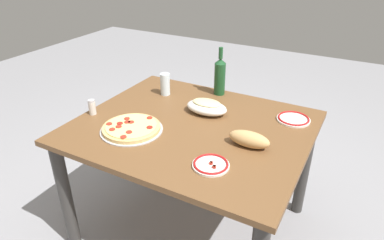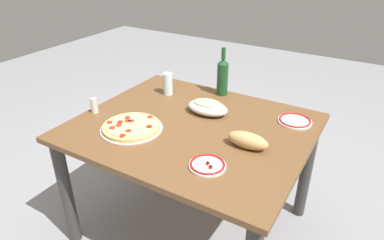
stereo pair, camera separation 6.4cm
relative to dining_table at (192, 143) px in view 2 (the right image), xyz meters
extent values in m
plane|color=gray|center=(0.00, 0.00, -0.61)|extent=(8.00, 8.00, 0.00)
cube|color=brown|center=(0.00, 0.00, 0.10)|extent=(1.21, 1.03, 0.03)
cylinder|color=#33302D|center=(-0.55, -0.45, -0.26)|extent=(0.07, 0.07, 0.69)
cylinder|color=#33302D|center=(-0.55, 0.45, -0.26)|extent=(0.07, 0.07, 0.69)
cylinder|color=#33302D|center=(0.55, 0.45, -0.26)|extent=(0.07, 0.07, 0.69)
cylinder|color=#B7B7BC|center=(-0.25, -0.20, 0.11)|extent=(0.32, 0.32, 0.01)
cylinder|color=#DBB26B|center=(-0.25, -0.20, 0.13)|extent=(0.30, 0.30, 0.02)
cylinder|color=#EFD684|center=(-0.25, -0.20, 0.14)|extent=(0.26, 0.26, 0.01)
cylinder|color=#B22D1E|center=(-0.27, -0.17, 0.14)|extent=(0.03, 0.03, 0.00)
cylinder|color=maroon|center=(-0.31, -0.21, 0.14)|extent=(0.03, 0.03, 0.00)
cylinder|color=#B22D1E|center=(-0.21, -0.31, 0.14)|extent=(0.03, 0.03, 0.00)
cylinder|color=#B22D1E|center=(-0.31, -0.16, 0.14)|extent=(0.03, 0.03, 0.00)
cylinder|color=maroon|center=(-0.15, -0.18, 0.14)|extent=(0.03, 0.03, 0.00)
cylinder|color=#B22D1E|center=(-0.21, -0.09, 0.14)|extent=(0.03, 0.03, 0.00)
cylinder|color=#B22D1E|center=(-0.21, -0.26, 0.14)|extent=(0.03, 0.03, 0.00)
cylinder|color=#B22D1E|center=(-0.36, -0.24, 0.14)|extent=(0.03, 0.03, 0.00)
cylinder|color=#B22D1E|center=(-0.30, -0.28, 0.14)|extent=(0.03, 0.03, 0.00)
cylinder|color=#B22D1E|center=(-0.29, -0.24, 0.14)|extent=(0.03, 0.03, 0.00)
cylinder|color=#B22D1E|center=(-0.29, -0.18, 0.14)|extent=(0.03, 0.03, 0.00)
ellipsoid|color=white|center=(0.01, 0.16, 0.15)|extent=(0.24, 0.15, 0.07)
ellipsoid|color=#AD2819|center=(0.01, 0.16, 0.16)|extent=(0.20, 0.12, 0.03)
ellipsoid|color=beige|center=(0.01, 0.16, 0.18)|extent=(0.17, 0.10, 0.02)
cylinder|color=#194723|center=(-0.04, 0.45, 0.21)|extent=(0.07, 0.07, 0.20)
cone|color=#194723|center=(-0.04, 0.45, 0.33)|extent=(0.07, 0.07, 0.03)
cylinder|color=#194723|center=(-0.04, 0.45, 0.38)|extent=(0.03, 0.03, 0.07)
cylinder|color=silver|center=(-0.34, 0.27, 0.18)|extent=(0.06, 0.06, 0.14)
cylinder|color=white|center=(0.25, -0.29, 0.12)|extent=(0.16, 0.16, 0.01)
torus|color=red|center=(0.25, -0.29, 0.12)|extent=(0.15, 0.15, 0.01)
cube|color=#AD2819|center=(0.25, -0.29, 0.13)|extent=(0.01, 0.01, 0.01)
cube|color=#AD2819|center=(0.25, -0.29, 0.13)|extent=(0.01, 0.01, 0.01)
cube|color=#AD2819|center=(0.27, -0.31, 0.13)|extent=(0.01, 0.01, 0.01)
cube|color=#AD2819|center=(0.28, -0.31, 0.13)|extent=(0.01, 0.01, 0.01)
cylinder|color=white|center=(0.46, 0.31, 0.12)|extent=(0.18, 0.18, 0.01)
torus|color=red|center=(0.46, 0.31, 0.12)|extent=(0.17, 0.17, 0.01)
ellipsoid|color=tan|center=(0.34, -0.05, 0.15)|extent=(0.20, 0.09, 0.08)
cylinder|color=silver|center=(-0.56, -0.15, 0.15)|extent=(0.04, 0.04, 0.07)
cylinder|color=#B7B7BC|center=(-0.56, -0.15, 0.19)|extent=(0.04, 0.04, 0.01)
camera|label=1|loc=(0.77, -1.41, 1.00)|focal=32.17mm
camera|label=2|loc=(0.82, -1.38, 1.00)|focal=32.17mm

